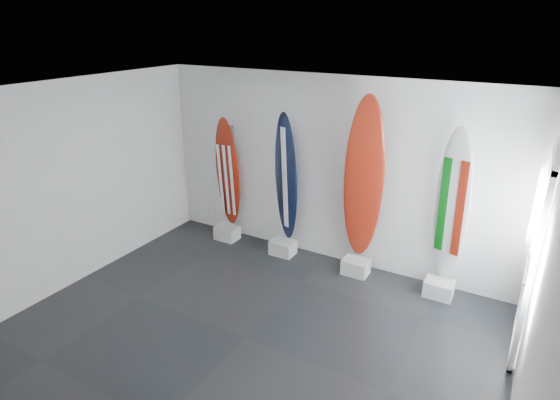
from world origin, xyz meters
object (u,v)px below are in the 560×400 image
Objects in this scene: surfboard_usa at (228,173)px; surfboard_swiss at (364,180)px; surfboard_navy at (286,178)px; surfboard_italy at (452,207)px.

surfboard_usa is 2.50m from surfboard_swiss.
surfboard_navy is 1.33m from surfboard_swiss.
surfboard_italy is at bearing -5.11° from surfboard_usa.
surfboard_usa is at bearing -163.80° from surfboard_navy.
surfboard_swiss is at bearing -5.11° from surfboard_usa.
surfboard_swiss reaches higher than surfboard_usa.
surfboard_italy reaches higher than surfboard_navy.
surfboard_swiss reaches higher than surfboard_navy.
surfboard_italy reaches higher than surfboard_usa.
surfboard_italy is (2.59, 0.00, 0.03)m from surfboard_navy.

